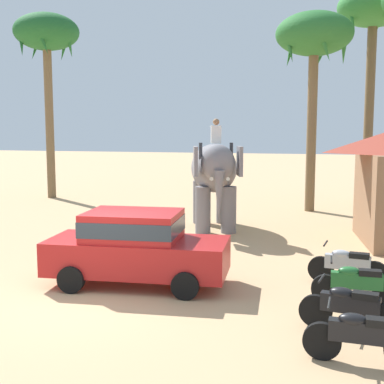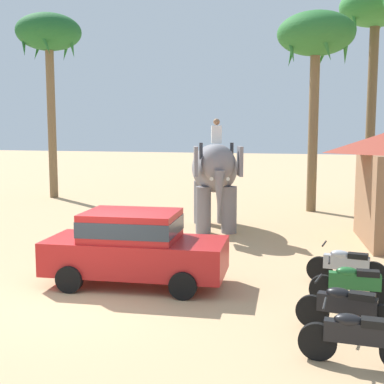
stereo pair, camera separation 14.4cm
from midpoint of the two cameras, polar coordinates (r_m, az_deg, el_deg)
The scene contains 10 objects.
ground_plane at distance 11.57m, azimuth -10.29°, elevation -11.16°, with size 120.00×120.00×0.00m, color tan.
car_sedan_foreground at distance 12.02m, azimuth -6.00°, elevation -5.78°, with size 4.20×2.07×1.70m.
elephant_with_mahout at distance 18.25m, azimuth 2.75°, elevation 2.07°, with size 2.47×4.02×3.88m.
motorcycle_nearest_camera at distance 8.58m, azimuth 18.22°, elevation -14.79°, with size 1.80×0.55×0.94m.
motorcycle_second_in_row at distance 9.76m, azimuth 17.00°, elevation -12.00°, with size 1.79×0.59×0.94m.
motorcycle_mid_row at distance 11.19m, azimuth 17.72°, elevation -9.55°, with size 1.80×0.55×0.94m.
motorcycle_fourth_in_row at distance 12.57m, azimuth 16.85°, elevation -7.67°, with size 1.79×0.55×0.94m.
palm_tree_near_hut at distance 22.99m, azimuth 13.60°, elevation 15.92°, with size 3.20×3.20×8.33m.
palm_tree_left_of_road at distance 26.04m, azimuth 19.61°, elevation 17.84°, with size 3.20×3.20×9.88m.
palm_tree_far_back at distance 27.69m, azimuth -15.27°, elevation 15.94°, with size 3.20×3.20×9.16m.
Camera 2 is at (4.67, -9.96, 3.62)m, focal length 48.65 mm.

